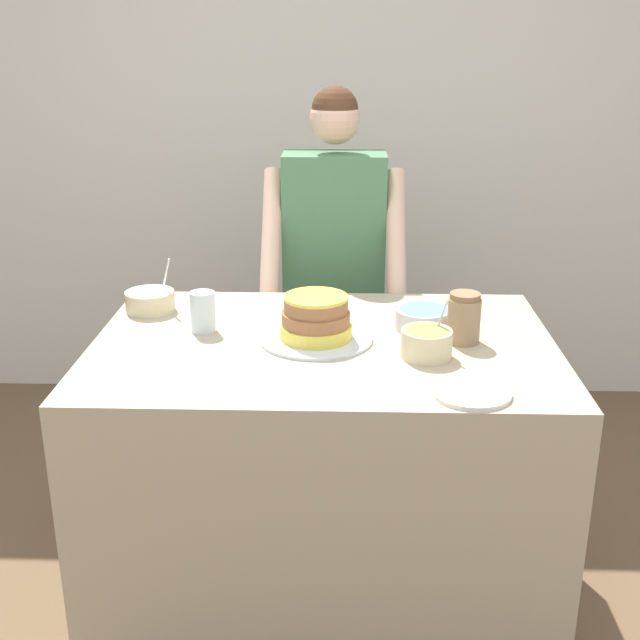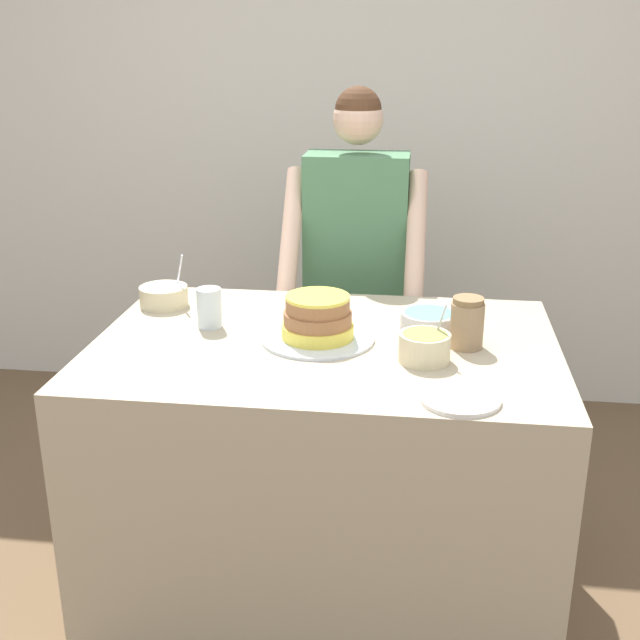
{
  "view_description": "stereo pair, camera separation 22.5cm",
  "coord_description": "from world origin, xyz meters",
  "px_view_note": "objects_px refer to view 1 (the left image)",
  "views": [
    {
      "loc": [
        0.06,
        -1.81,
        1.8
      ],
      "look_at": [
        -0.01,
        0.44,
        0.99
      ],
      "focal_mm": 45.0,
      "sensor_mm": 36.0,
      "label": 1
    },
    {
      "loc": [
        0.28,
        -1.79,
        1.8
      ],
      "look_at": [
        -0.01,
        0.44,
        0.99
      ],
      "focal_mm": 45.0,
      "sensor_mm": 36.0,
      "label": 2
    }
  ],
  "objects_px": {
    "person_baker": "(334,253)",
    "frosting_bowl_blue": "(423,318)",
    "cake": "(316,321)",
    "frosting_bowl_white": "(150,300)",
    "stoneware_jar": "(464,318)",
    "drinking_glass": "(203,312)",
    "ceramic_plate": "(471,393)",
    "frosting_bowl_olive": "(426,342)"
  },
  "relations": [
    {
      "from": "stoneware_jar",
      "to": "person_baker",
      "type": "bearing_deg",
      "value": 116.3
    },
    {
      "from": "frosting_bowl_blue",
      "to": "person_baker",
      "type": "bearing_deg",
      "value": 112.51
    },
    {
      "from": "drinking_glass",
      "to": "frosting_bowl_blue",
      "type": "bearing_deg",
      "value": 3.38
    },
    {
      "from": "frosting_bowl_olive",
      "to": "stoneware_jar",
      "type": "relative_size",
      "value": 1.09
    },
    {
      "from": "person_baker",
      "to": "cake",
      "type": "height_order",
      "value": "person_baker"
    },
    {
      "from": "person_baker",
      "to": "frosting_bowl_white",
      "type": "xyz_separation_m",
      "value": [
        -0.62,
        -0.56,
        -0.02
      ]
    },
    {
      "from": "person_baker",
      "to": "frosting_bowl_olive",
      "type": "distance_m",
      "value": 0.99
    },
    {
      "from": "person_baker",
      "to": "cake",
      "type": "xyz_separation_m",
      "value": [
        -0.04,
        -0.83,
        0.0
      ]
    },
    {
      "from": "frosting_bowl_olive",
      "to": "drinking_glass",
      "type": "bearing_deg",
      "value": 163.9
    },
    {
      "from": "cake",
      "to": "drinking_glass",
      "type": "relative_size",
      "value": 2.71
    },
    {
      "from": "frosting_bowl_blue",
      "to": "drinking_glass",
      "type": "distance_m",
      "value": 0.7
    },
    {
      "from": "person_baker",
      "to": "frosting_bowl_blue",
      "type": "bearing_deg",
      "value": -67.49
    },
    {
      "from": "cake",
      "to": "frosting_bowl_olive",
      "type": "height_order",
      "value": "frosting_bowl_olive"
    },
    {
      "from": "frosting_bowl_white",
      "to": "stoneware_jar",
      "type": "xyz_separation_m",
      "value": [
        1.02,
        -0.26,
        0.04
      ]
    },
    {
      "from": "person_baker",
      "to": "stoneware_jar",
      "type": "height_order",
      "value": "person_baker"
    },
    {
      "from": "ceramic_plate",
      "to": "stoneware_jar",
      "type": "xyz_separation_m",
      "value": [
        0.03,
        0.38,
        0.07
      ]
    },
    {
      "from": "frosting_bowl_olive",
      "to": "frosting_bowl_blue",
      "type": "relative_size",
      "value": 0.94
    },
    {
      "from": "person_baker",
      "to": "drinking_glass",
      "type": "relative_size",
      "value": 12.49
    },
    {
      "from": "person_baker",
      "to": "ceramic_plate",
      "type": "relative_size",
      "value": 7.68
    },
    {
      "from": "cake",
      "to": "frosting_bowl_white",
      "type": "height_order",
      "value": "frosting_bowl_white"
    },
    {
      "from": "cake",
      "to": "ceramic_plate",
      "type": "distance_m",
      "value": 0.57
    },
    {
      "from": "cake",
      "to": "frosting_bowl_white",
      "type": "bearing_deg",
      "value": 155.55
    },
    {
      "from": "person_baker",
      "to": "stoneware_jar",
      "type": "relative_size",
      "value": 10.34
    },
    {
      "from": "person_baker",
      "to": "stoneware_jar",
      "type": "bearing_deg",
      "value": -63.7
    },
    {
      "from": "ceramic_plate",
      "to": "stoneware_jar",
      "type": "bearing_deg",
      "value": 85.68
    },
    {
      "from": "person_baker",
      "to": "stoneware_jar",
      "type": "distance_m",
      "value": 0.92
    },
    {
      "from": "frosting_bowl_blue",
      "to": "ceramic_plate",
      "type": "height_order",
      "value": "frosting_bowl_blue"
    },
    {
      "from": "ceramic_plate",
      "to": "stoneware_jar",
      "type": "height_order",
      "value": "stoneware_jar"
    },
    {
      "from": "frosting_bowl_olive",
      "to": "stoneware_jar",
      "type": "bearing_deg",
      "value": 45.99
    },
    {
      "from": "stoneware_jar",
      "to": "drinking_glass",
      "type": "bearing_deg",
      "value": 175.07
    },
    {
      "from": "cake",
      "to": "drinking_glass",
      "type": "bearing_deg",
      "value": 168.75
    },
    {
      "from": "cake",
      "to": "stoneware_jar",
      "type": "relative_size",
      "value": 2.24
    },
    {
      "from": "frosting_bowl_white",
      "to": "frosting_bowl_blue",
      "type": "distance_m",
      "value": 0.92
    },
    {
      "from": "ceramic_plate",
      "to": "stoneware_jar",
      "type": "relative_size",
      "value": 1.35
    },
    {
      "from": "frosting_bowl_blue",
      "to": "frosting_bowl_white",
      "type": "bearing_deg",
      "value": 170.79
    },
    {
      "from": "cake",
      "to": "frosting_bowl_white",
      "type": "relative_size",
      "value": 1.88
    },
    {
      "from": "drinking_glass",
      "to": "ceramic_plate",
      "type": "bearing_deg",
      "value": -30.19
    },
    {
      "from": "frosting_bowl_white",
      "to": "frosting_bowl_olive",
      "type": "height_order",
      "value": "frosting_bowl_white"
    },
    {
      "from": "frosting_bowl_blue",
      "to": "stoneware_jar",
      "type": "bearing_deg",
      "value": -44.86
    },
    {
      "from": "frosting_bowl_olive",
      "to": "frosting_bowl_blue",
      "type": "xyz_separation_m",
      "value": [
        0.01,
        0.24,
        -0.01
      ]
    },
    {
      "from": "person_baker",
      "to": "cake",
      "type": "distance_m",
      "value": 0.83
    },
    {
      "from": "stoneware_jar",
      "to": "ceramic_plate",
      "type": "bearing_deg",
      "value": -94.32
    }
  ]
}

